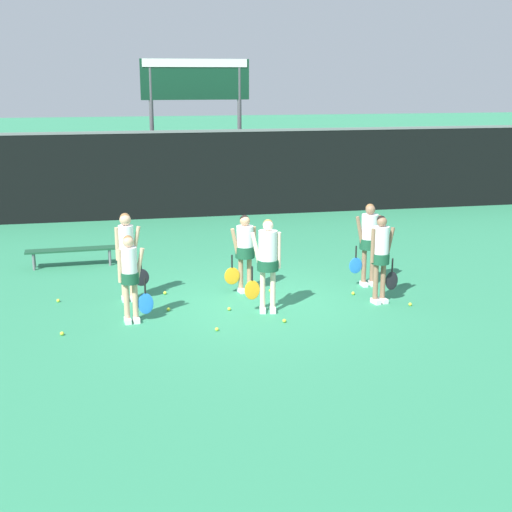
% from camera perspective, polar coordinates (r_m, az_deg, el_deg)
% --- Properties ---
extents(ground_plane, '(140.00, 140.00, 0.00)m').
position_cam_1_polar(ground_plane, '(14.23, 0.03, -3.63)').
color(ground_plane, '#2D7F56').
extents(fence_windscreen, '(60.00, 0.08, 2.75)m').
position_cam_1_polar(fence_windscreen, '(22.66, -4.74, 6.59)').
color(fence_windscreen, black).
rests_on(fence_windscreen, ground_plane).
extents(scoreboard, '(3.57, 0.15, 4.92)m').
position_cam_1_polar(scoreboard, '(24.10, -4.86, 12.86)').
color(scoreboard, '#515156').
rests_on(scoreboard, ground_plane).
extents(bench_courtside, '(2.12, 0.44, 0.43)m').
position_cam_1_polar(bench_courtside, '(17.27, -14.52, 0.39)').
color(bench_courtside, '#19472D').
rests_on(bench_courtside, ground_plane).
extents(player_0, '(0.61, 0.33, 1.62)m').
position_cam_1_polar(player_0, '(12.97, -10.03, -1.33)').
color(player_0, tan).
rests_on(player_0, ground_plane).
extents(player_1, '(0.68, 0.40, 1.79)m').
position_cam_1_polar(player_1, '(13.31, 0.93, -0.12)').
color(player_1, beige).
rests_on(player_1, ground_plane).
extents(player_2, '(0.62, 0.35, 1.75)m').
position_cam_1_polar(player_2, '(14.08, 9.96, 0.30)').
color(player_2, '#8C664C').
rests_on(player_2, ground_plane).
extents(player_3, '(0.64, 0.34, 1.77)m').
position_cam_1_polar(player_3, '(14.23, -10.29, 0.55)').
color(player_3, tan).
rests_on(player_3, ground_plane).
extents(player_4, '(0.68, 0.40, 1.62)m').
position_cam_1_polar(player_4, '(14.61, -0.91, 0.73)').
color(player_4, tan).
rests_on(player_4, ground_plane).
extents(player_5, '(0.68, 0.40, 1.77)m').
position_cam_1_polar(player_5, '(15.22, 9.03, 1.48)').
color(player_5, '#8C664C').
rests_on(player_5, ground_plane).
extents(tennis_ball_0, '(0.07, 0.07, 0.07)m').
position_cam_1_polar(tennis_ball_0, '(14.69, -15.54, -3.46)').
color(tennis_ball_0, '#CCE033').
rests_on(tennis_ball_0, ground_plane).
extents(tennis_ball_1, '(0.07, 0.07, 0.07)m').
position_cam_1_polar(tennis_ball_1, '(14.77, -7.30, -2.94)').
color(tennis_ball_1, '#CCE033').
rests_on(tennis_ball_1, ground_plane).
extents(tennis_ball_2, '(0.07, 0.07, 0.07)m').
position_cam_1_polar(tennis_ball_2, '(13.02, 2.28, -5.20)').
color(tennis_ball_2, '#CCE033').
rests_on(tennis_ball_2, ground_plane).
extents(tennis_ball_3, '(0.07, 0.07, 0.07)m').
position_cam_1_polar(tennis_ball_3, '(14.25, 12.23, -3.80)').
color(tennis_ball_3, '#CCE033').
rests_on(tennis_ball_3, ground_plane).
extents(tennis_ball_4, '(0.06, 0.06, 0.06)m').
position_cam_1_polar(tennis_ball_4, '(14.82, 1.16, -2.77)').
color(tennis_ball_4, '#CCE033').
rests_on(tennis_ball_4, ground_plane).
extents(tennis_ball_5, '(0.07, 0.07, 0.07)m').
position_cam_1_polar(tennis_ball_5, '(14.76, 7.77, -2.97)').
color(tennis_ball_5, '#CCE033').
rests_on(tennis_ball_5, ground_plane).
extents(tennis_ball_6, '(0.07, 0.07, 0.07)m').
position_cam_1_polar(tennis_ball_6, '(12.61, -3.15, -5.87)').
color(tennis_ball_6, '#CCE033').
rests_on(tennis_ball_6, ground_plane).
extents(tennis_ball_7, '(0.07, 0.07, 0.07)m').
position_cam_1_polar(tennis_ball_7, '(13.74, -7.03, -4.25)').
color(tennis_ball_7, '#CCE033').
rests_on(tennis_ball_7, ground_plane).
extents(tennis_ball_8, '(0.07, 0.07, 0.07)m').
position_cam_1_polar(tennis_ball_8, '(13.67, -2.16, -4.25)').
color(tennis_ball_8, '#CCE033').
rests_on(tennis_ball_8, ground_plane).
extents(tennis_ball_9, '(0.07, 0.07, 0.07)m').
position_cam_1_polar(tennis_ball_9, '(12.83, -15.26, -6.00)').
color(tennis_ball_9, '#CCE033').
rests_on(tennis_ball_9, ground_plane).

